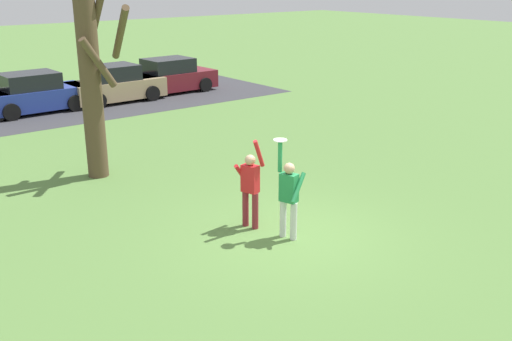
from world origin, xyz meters
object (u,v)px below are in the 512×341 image
(parked_car_maroon, at_px, (171,77))
(parked_car_tan, at_px, (115,85))
(frisbee_disc, at_px, (280,140))
(person_defender, at_px, (250,185))
(parked_car_blue, at_px, (34,94))
(person_catcher, at_px, (289,194))
(bare_tree_tall, at_px, (93,85))

(parked_car_maroon, bearing_deg, parked_car_tan, -174.79)
(frisbee_disc, bearing_deg, parked_car_tan, 76.83)
(person_defender, xyz_separation_m, parked_car_maroon, (6.74, 14.68, -0.25))
(person_defender, xyz_separation_m, parked_car_blue, (0.27, 14.41, -0.25))
(parked_car_tan, relative_size, parked_car_maroon, 1.00)
(person_catcher, distance_m, parked_car_maroon, 16.90)
(parked_car_tan, xyz_separation_m, bare_tree_tall, (-4.79, -8.99, 1.78))
(person_defender, bearing_deg, bare_tree_tall, 175.04)
(person_defender, bearing_deg, parked_car_maroon, 139.12)
(person_catcher, height_order, person_defender, person_catcher)
(person_defender, height_order, parked_car_tan, person_defender)
(person_catcher, relative_size, person_defender, 1.02)
(frisbee_disc, distance_m, parked_car_blue, 15.19)
(person_catcher, bearing_deg, parked_car_maroon, -38.71)
(frisbee_disc, relative_size, parked_car_tan, 0.07)
(person_catcher, relative_size, frisbee_disc, 7.48)
(person_catcher, bearing_deg, person_defender, 0.00)
(person_defender, height_order, parked_car_blue, person_defender)
(bare_tree_tall, bearing_deg, parked_car_maroon, 50.14)
(frisbee_disc, distance_m, parked_car_maroon, 16.78)
(bare_tree_tall, bearing_deg, person_catcher, -78.00)
(person_defender, bearing_deg, parked_car_blue, 162.72)
(person_defender, distance_m, parked_car_blue, 14.41)
(parked_car_tan, relative_size, bare_tree_tall, 0.87)
(parked_car_blue, bearing_deg, parked_car_tan, -2.95)
(parked_car_blue, bearing_deg, person_defender, -92.61)
(person_catcher, distance_m, parked_car_tan, 15.65)
(frisbee_disc, bearing_deg, person_catcher, -73.79)
(person_defender, bearing_deg, frisbee_disc, 0.00)
(bare_tree_tall, bearing_deg, person_defender, -78.75)
(frisbee_disc, height_order, parked_car_blue, frisbee_disc)
(person_catcher, bearing_deg, bare_tree_tall, -4.21)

